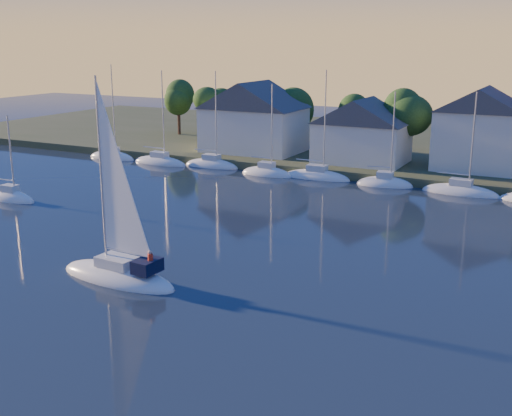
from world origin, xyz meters
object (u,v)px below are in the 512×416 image
Objects in this scene: hero_sailboat at (119,271)px; drifting_sailboat_left at (11,199)px; clubhouse_west at (254,116)px; clubhouse_centre at (362,130)px; clubhouse_east at (481,128)px.

drifting_sailboat_left is (-24.60, 12.79, -0.52)m from hero_sailboat.
hero_sailboat reaches higher than drifting_sailboat_left.
clubhouse_west is 0.91× the size of hero_sailboat.
clubhouse_west reaches higher than clubhouse_centre.
clubhouse_centre is 14.17m from clubhouse_east.
clubhouse_east is 1.05× the size of drifting_sailboat_left.
clubhouse_centre is at bearing -3.58° from clubhouse_west.
hero_sailboat is 27.74m from drifting_sailboat_left.
drifting_sailboat_left is (-27.14, -32.29, -5.04)m from clubhouse_centre.
clubhouse_west is at bearing 70.49° from drifting_sailboat_left.
clubhouse_west is 1.30× the size of clubhouse_east.
hero_sailboat is (-2.54, -45.08, -4.51)m from clubhouse_centre.
clubhouse_centre is at bearing -89.47° from hero_sailboat.
clubhouse_west is 1.18× the size of clubhouse_centre.
clubhouse_east is at bearing -105.60° from hero_sailboat.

